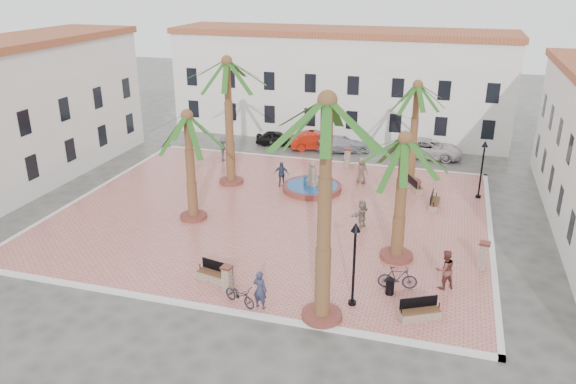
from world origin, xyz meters
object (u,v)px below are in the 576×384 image
Objects in this scene: bench_e at (434,204)px; litter_bin at (390,287)px; bicycle_b at (398,278)px; cyclist_b at (445,269)px; car_red at (317,141)px; car_silver at (343,144)px; bollard_se at (227,279)px; bench_se at (420,314)px; fountain at (312,186)px; palm_s at (327,127)px; palm_e at (404,156)px; bollard_e at (483,255)px; bicycle_a at (240,295)px; car_black at (277,138)px; palm_nw at (227,75)px; pedestrian_fountain_b at (281,174)px; bench_s at (215,276)px; bench_ne at (414,187)px; cyclist_a at (260,290)px; palm_sw at (188,129)px; pedestrian_east at (362,214)px; bollard_n at (347,158)px; car_white at (428,148)px; pedestrian_north at (224,149)px; lamppost_e at (483,160)px; pedestrian_fountain_a at (362,170)px; palm_ne at (417,97)px; lamppost_s at (355,250)px.

bench_e is 11.28m from litter_bin.
litter_bin is 0.42× the size of bicycle_b.
cyclist_b is 23.40m from car_red.
bicycle_b is 0.42× the size of car_silver.
bench_se is at bearing 1.73° from bollard_se.
palm_s reaches higher than fountain.
palm_e is at bearing 78.24° from bench_se.
bollard_se is 0.68× the size of cyclist_b.
fountain is 13.69m from bollard_e.
car_silver is (-0.20, 24.63, 0.03)m from bicycle_a.
car_black is (-12.55, 22.14, 0.08)m from litter_bin.
pedestrian_fountain_b is at bearing 7.18° from palm_nw.
bollard_e reaches higher than bench_s.
bench_ne reaches higher than bicycle_a.
palm_s is 9.01m from litter_bin.
palm_sw is at bearing -38.90° from cyclist_a.
car_red is (-6.33, 14.93, -0.24)m from pedestrian_east.
bollard_n is at bearing 75.85° from fountain.
pedestrian_east is 15.48m from car_silver.
bench_se is at bearing -161.59° from bicycle_b.
car_white reaches higher than bicycle_a.
palm_e is 15.53m from bollard_n.
fountain reaches higher than pedestrian_north.
car_black is 0.81× the size of car_silver.
lamppost_e is at bearing -141.66° from car_red.
bollard_n is 0.81× the size of pedestrian_fountain_a.
car_red is (-8.82, 21.84, 0.22)m from litter_bin.
bench_s is 1.47× the size of bollard_se.
palm_s is at bearing -96.80° from palm_ne.
bench_e is 6.17m from pedestrian_fountain_a.
palm_s is at bearing -156.92° from pedestrian_north.
bench_e is at bearing 82.51° from litter_bin.
lamppost_s is at bearing 128.65° from bicycle_b.
bollard_n is 17.93m from cyclist_b.
pedestrian_north reaches higher than bollard_e.
cyclist_b is at bearing 162.94° from bench_ne.
palm_e is at bearing -2.36° from bicycle_b.
bicycle_b is at bearing 65.91° from litter_bin.
car_white is at bearing 101.72° from bollard_e.
bench_se is (1.92, -16.95, -5.89)m from palm_ne.
palm_sw is 11.78m from cyclist_a.
litter_bin is at bearing 43.16° from pedestrian_east.
bench_e is (4.06, 13.98, -8.28)m from palm_s.
palm_sw is 16.09m from bench_e.
pedestrian_fountain_a reaches higher than bench_s.
bench_ne is (6.75, 1.95, -0.01)m from fountain.
pedestrian_north is at bearing 172.70° from lamppost_e.
palm_s is at bearing 22.76° from pedestrian_east.
palm_sw reaches higher than pedestrian_north.
bench_s is 13.50m from pedestrian_fountain_b.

